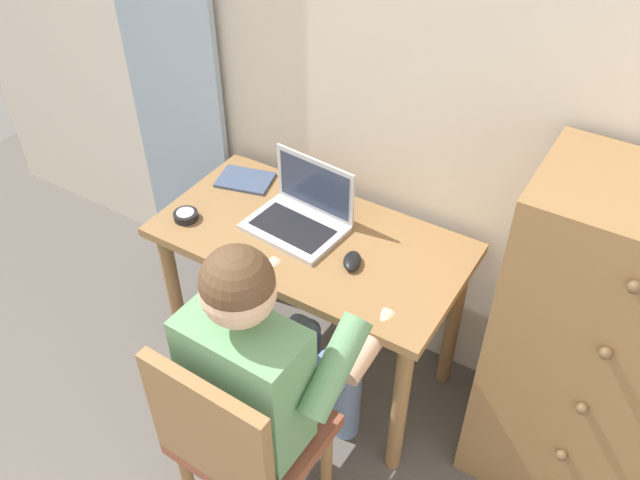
# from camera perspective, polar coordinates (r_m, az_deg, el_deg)

# --- Properties ---
(wall_back) EXTENTS (4.80, 0.05, 2.50)m
(wall_back) POSITION_cam_1_polar(r_m,az_deg,el_deg) (2.25, 9.03, 14.03)
(wall_back) COLOR beige
(wall_back) RESTS_ON ground_plane
(curtain_panel) EXTENTS (0.49, 0.03, 2.19)m
(curtain_panel) POSITION_cam_1_polar(r_m,az_deg,el_deg) (2.80, -12.94, 15.52)
(curtain_panel) COLOR #8EA3B7
(curtain_panel) RESTS_ON ground_plane
(desk) EXTENTS (1.12, 0.58, 0.72)m
(desk) POSITION_cam_1_polar(r_m,az_deg,el_deg) (2.42, -0.78, -1.78)
(desk) COLOR olive
(desk) RESTS_ON ground_plane
(dresser) EXTENTS (0.65, 0.47, 1.23)m
(dresser) POSITION_cam_1_polar(r_m,az_deg,el_deg) (2.27, 23.20, -9.21)
(dresser) COLOR olive
(dresser) RESTS_ON ground_plane
(chair) EXTENTS (0.43, 0.41, 0.86)m
(chair) POSITION_cam_1_polar(r_m,az_deg,el_deg) (2.09, -7.06, -16.76)
(chair) COLOR brown
(chair) RESTS_ON ground_plane
(person_seated) EXTENTS (0.54, 0.59, 1.18)m
(person_seated) POSITION_cam_1_polar(r_m,az_deg,el_deg) (2.03, -4.22, -10.42)
(person_seated) COLOR #6B84AD
(person_seated) RESTS_ON ground_plane
(laptop) EXTENTS (0.36, 0.28, 0.24)m
(laptop) POSITION_cam_1_polar(r_m,az_deg,el_deg) (2.37, -1.63, 2.36)
(laptop) COLOR #B7BABF
(laptop) RESTS_ON desk
(computer_mouse) EXTENTS (0.09, 0.12, 0.03)m
(computer_mouse) POSITION_cam_1_polar(r_m,az_deg,el_deg) (2.23, 2.81, -1.83)
(computer_mouse) COLOR black
(computer_mouse) RESTS_ON desk
(desk_clock) EXTENTS (0.09, 0.09, 0.03)m
(desk_clock) POSITION_cam_1_polar(r_m,az_deg,el_deg) (2.47, -11.55, 2.09)
(desk_clock) COLOR black
(desk_clock) RESTS_ON desk
(notebook_pad) EXTENTS (0.24, 0.20, 0.01)m
(notebook_pad) POSITION_cam_1_polar(r_m,az_deg,el_deg) (2.63, -6.50, 5.20)
(notebook_pad) COLOR #3D4C6B
(notebook_pad) RESTS_ON desk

